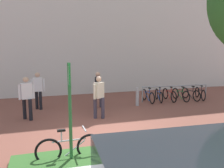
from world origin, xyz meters
TOP-DOWN VIEW (x-y plane):
  - ground_plane at (0.00, 0.00)m, footprint 60.00×60.00m
  - building_facade at (0.00, 7.44)m, footprint 28.00×1.20m
  - planter_strip at (0.47, -1.73)m, footprint 7.00×1.10m
  - parking_sign_post at (-1.58, -1.73)m, footprint 0.08×0.36m
  - bike_at_sign at (-1.61, -1.57)m, footprint 1.68×0.42m
  - bike_rack_cluster at (4.63, 3.69)m, footprint 3.75×1.76m
  - bollard_steel at (2.25, 3.24)m, footprint 0.16×0.16m
  - person_shirt_blue at (-2.81, 2.38)m, footprint 0.60×0.38m
  - person_casual_tan at (-0.05, 1.74)m, footprint 0.51×0.43m
  - person_shirt_white at (-2.40, 3.90)m, footprint 0.61×0.32m
  - person_suited_navy at (0.31, 3.42)m, footprint 0.44×0.58m

SIDE VIEW (x-z plane):
  - ground_plane at x=0.00m, z-range 0.00..0.00m
  - planter_strip at x=0.47m, z-range 0.00..0.16m
  - bike_rack_cluster at x=4.63m, z-range -0.07..0.76m
  - bike_at_sign at x=-1.61m, z-range -0.08..0.78m
  - bollard_steel at x=2.25m, z-range 0.00..0.90m
  - person_shirt_blue at x=-2.81m, z-range 0.12..1.84m
  - person_casual_tan at x=-0.05m, z-range 0.12..1.84m
  - person_shirt_white at x=-2.40m, z-range 0.12..1.84m
  - person_suited_navy at x=0.31m, z-range 0.12..1.84m
  - parking_sign_post at x=-1.58m, z-range 0.38..2.88m
  - building_facade at x=0.00m, z-range 0.00..10.00m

